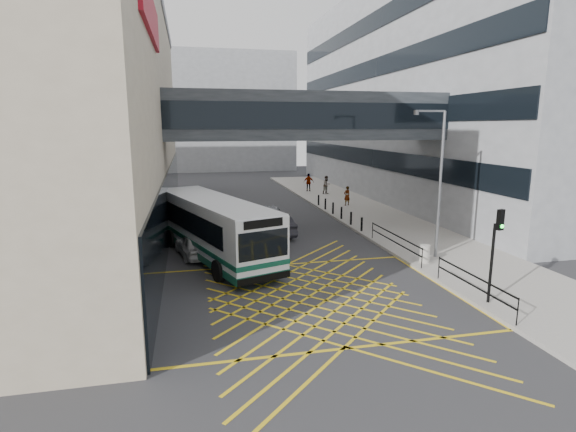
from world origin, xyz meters
TOP-DOWN VIEW (x-y plane):
  - ground at (0.00, 0.00)m, footprint 120.00×120.00m
  - building_right at (23.98, 24.00)m, footprint 24.09×44.00m
  - building_far at (-2.00, 60.00)m, footprint 28.00×16.00m
  - skybridge at (3.00, 12.00)m, footprint 20.00×4.10m
  - pavement at (9.00, 15.00)m, footprint 6.00×54.00m
  - box_junction at (0.00, 0.00)m, footprint 12.00×9.00m
  - bus at (-3.51, 6.61)m, footprint 6.09×11.51m
  - car_white at (-4.50, 6.98)m, footprint 2.54×4.41m
  - car_dark at (0.45, 10.76)m, footprint 2.78×5.00m
  - car_silver at (0.78, 14.07)m, footprint 2.17×4.74m
  - traffic_light at (6.57, -2.55)m, footprint 0.29×0.44m
  - street_lamp at (7.69, 3.68)m, footprint 1.71×0.32m
  - litter_bin at (6.78, 2.86)m, footprint 0.51×0.51m
  - kerb_railings at (6.15, 1.78)m, footprint 0.05×12.54m
  - bollards at (6.25, 15.00)m, footprint 0.14×10.14m
  - pedestrian_a at (8.63, 19.44)m, footprint 0.77×0.65m
  - pedestrian_b at (8.92, 26.26)m, footprint 1.01×0.81m
  - pedestrian_c at (7.65, 28.49)m, footprint 1.20×0.82m

SIDE VIEW (x-z plane):
  - ground at x=0.00m, z-range 0.00..0.00m
  - box_junction at x=0.00m, z-range 0.00..0.01m
  - pavement at x=9.00m, z-range 0.00..0.16m
  - litter_bin at x=6.78m, z-range 0.16..1.05m
  - bollards at x=6.25m, z-range 0.16..1.06m
  - car_white at x=-4.50m, z-range 0.00..1.32m
  - car_silver at x=0.78m, z-range 0.00..1.45m
  - car_dark at x=0.45m, z-range 0.00..1.48m
  - kerb_railings at x=6.15m, z-range 0.38..1.38m
  - pedestrian_a at x=8.63m, z-range 0.16..1.81m
  - pedestrian_b at x=8.92m, z-range 0.16..1.96m
  - pedestrian_c at x=7.65m, z-range 0.16..2.01m
  - bus at x=-3.51m, z-range 0.11..3.28m
  - traffic_light at x=6.57m, z-range 0.72..4.42m
  - street_lamp at x=7.69m, z-range 0.68..8.18m
  - skybridge at x=3.00m, z-range 6.00..9.00m
  - building_far at x=-2.00m, z-range 0.00..18.00m
  - building_right at x=23.98m, z-range 0.00..20.00m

